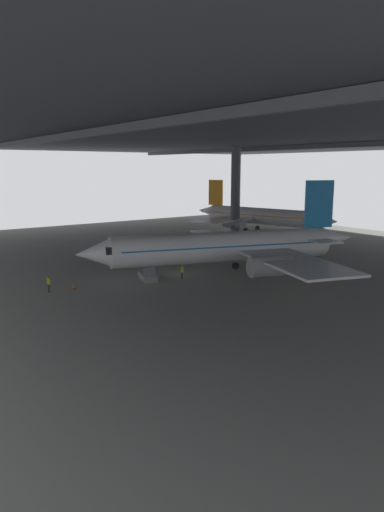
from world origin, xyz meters
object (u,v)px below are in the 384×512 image
at_px(airplane_main, 228,247).
at_px(crew_worker_near_nose, 48,283).
at_px(traffic_cone_orange, 74,286).
at_px(baggage_tug, 256,258).
at_px(crew_worker_by_stairs, 182,272).
at_px(airplane_distant, 259,216).
at_px(boarding_stairs, 147,273).

bearing_deg(airplane_main, crew_worker_near_nose, -102.41).
relative_size(traffic_cone_orange, baggage_tug, 0.24).
height_order(airplane_main, crew_worker_by_stairs, airplane_main).
bearing_deg(airplane_distant, boarding_stairs, -60.78).
bearing_deg(boarding_stairs, traffic_cone_orange, -95.37).
bearing_deg(airplane_main, crew_worker_by_stairs, -102.35).
bearing_deg(crew_worker_by_stairs, baggage_tug, 99.89).
xyz_separation_m(airplane_main, boarding_stairs, (-3.51, -9.01, -2.63)).
height_order(boarding_stairs, airplane_distant, airplane_distant).
relative_size(boarding_stairs, airplane_distant, 0.15).
bearing_deg(crew_worker_by_stairs, traffic_cone_orange, -104.60).
bearing_deg(airplane_main, airplane_distant, 130.64).
xyz_separation_m(airplane_main, crew_worker_by_stairs, (-1.26, -5.77, -2.48)).
xyz_separation_m(airplane_main, baggage_tug, (-3.68, 8.07, -2.83)).
bearing_deg(boarding_stairs, airplane_main, 68.71).
xyz_separation_m(airplane_main, traffic_cone_orange, (-4.31, -17.45, -3.06)).
height_order(airplane_distant, baggage_tug, airplane_distant).
relative_size(crew_worker_near_nose, baggage_tug, 0.71).
distance_m(airplane_main, airplane_distant, 37.69).
xyz_separation_m(crew_worker_by_stairs, traffic_cone_orange, (-3.04, -11.68, -0.58)).
xyz_separation_m(crew_worker_near_nose, baggage_tug, (0.73, 28.10, -0.47)).
bearing_deg(crew_worker_by_stairs, airplane_main, 77.65).
relative_size(crew_worker_near_nose, traffic_cone_orange, 2.91).
distance_m(crew_worker_near_nose, baggage_tug, 28.11).
bearing_deg(airplane_distant, crew_worker_by_stairs, -55.88).
bearing_deg(airplane_distant, baggage_tug, -44.53).
bearing_deg(crew_worker_near_nose, airplane_main, 77.59).
bearing_deg(traffic_cone_orange, baggage_tug, 88.59).
height_order(airplane_distant, traffic_cone_orange, airplane_distant).
distance_m(airplane_distant, traffic_cone_orange, 50.38).
bearing_deg(crew_worker_near_nose, traffic_cone_orange, 87.74).
bearing_deg(crew_worker_near_nose, boarding_stairs, 85.36).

